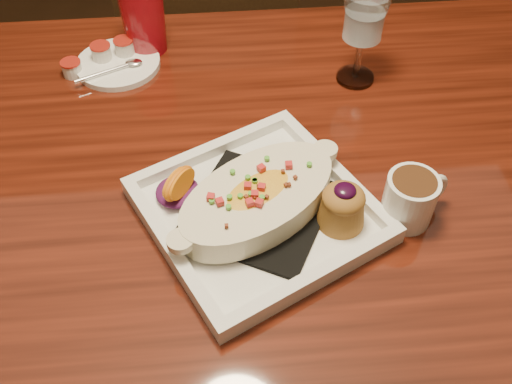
{
  "coord_description": "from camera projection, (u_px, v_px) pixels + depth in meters",
  "views": [
    {
      "loc": [
        0.0,
        -0.63,
        1.39
      ],
      "look_at": [
        0.05,
        -0.08,
        0.77
      ],
      "focal_mm": 40.0,
      "sensor_mm": 36.0,
      "label": 1
    }
  ],
  "objects": [
    {
      "name": "floor",
      "position": [
        232.0,
        369.0,
        1.46
      ],
      "size": [
        7.0,
        7.0,
        0.0
      ],
      "primitive_type": "plane",
      "color": "black",
      "rests_on": "ground"
    },
    {
      "name": "table",
      "position": [
        220.0,
        205.0,
        0.97
      ],
      "size": [
        1.5,
        0.9,
        0.75
      ],
      "color": "#621C0E",
      "rests_on": "floor"
    },
    {
      "name": "chair_far",
      "position": [
        211.0,
        59.0,
        1.5
      ],
      "size": [
        0.42,
        0.42,
        0.93
      ],
      "rotation": [
        0.0,
        0.0,
        3.14
      ],
      "color": "black",
      "rests_on": "floor"
    },
    {
      "name": "plate",
      "position": [
        263.0,
        204.0,
        0.81
      ],
      "size": [
        0.4,
        0.4,
        0.08
      ],
      "rotation": [
        0.0,
        0.0,
        0.47
      ],
      "color": "white",
      "rests_on": "table"
    },
    {
      "name": "coffee_mug",
      "position": [
        411.0,
        197.0,
        0.8
      ],
      "size": [
        0.1,
        0.07,
        0.08
      ],
      "rotation": [
        0.0,
        0.0,
        0.39
      ],
      "color": "white",
      "rests_on": "table"
    },
    {
      "name": "goblet",
      "position": [
        364.0,
        21.0,
        0.96
      ],
      "size": [
        0.08,
        0.08,
        0.17
      ],
      "color": "silver",
      "rests_on": "table"
    },
    {
      "name": "saucer",
      "position": [
        116.0,
        61.0,
        1.07
      ],
      "size": [
        0.16,
        0.16,
        0.11
      ],
      "color": "white",
      "rests_on": "table"
    },
    {
      "name": "creamer_loose",
      "position": [
        72.0,
        68.0,
        1.04
      ],
      "size": [
        0.04,
        0.04,
        0.03
      ],
      "color": "silver",
      "rests_on": "table"
    },
    {
      "name": "red_tumbler",
      "position": [
        143.0,
        16.0,
        1.06
      ],
      "size": [
        0.09,
        0.09,
        0.14
      ],
      "primitive_type": "cone",
      "color": "#A00B16",
      "rests_on": "table"
    }
  ]
}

